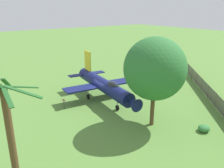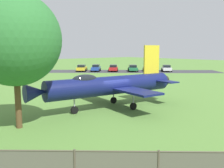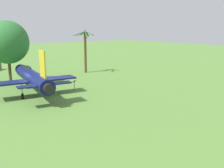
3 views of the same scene
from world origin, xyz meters
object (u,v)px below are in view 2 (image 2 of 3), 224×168
at_px(parked_car_silver, 148,68).
at_px(parked_car_blue, 96,68).
at_px(shade_tree, 15,40).
at_px(parked_car_yellow, 82,68).
at_px(info_plaque, 83,90).
at_px(parked_car_green, 133,68).
at_px(parked_car_red, 113,68).
at_px(display_jet, 108,85).
at_px(parked_car_white, 166,68).

bearing_deg(parked_car_silver, parked_car_blue, -91.60).
bearing_deg(shade_tree, parked_car_yellow, -129.58).
height_order(info_plaque, parked_car_silver, parked_car_silver).
bearing_deg(parked_car_green, parked_car_blue, -90.74).
bearing_deg(parked_car_red, display_jet, 1.12).
bearing_deg(parked_car_white, info_plaque, -20.36).
distance_m(shade_tree, parked_car_silver, 43.99).
distance_m(shade_tree, parked_car_white, 45.40).
relative_size(parked_car_silver, parked_car_blue, 1.09).
relative_size(display_jet, parked_car_red, 2.95).
xyz_separation_m(parked_car_white, parked_car_green, (5.65, -5.15, 0.00)).
relative_size(display_jet, parked_car_green, 2.80).
bearing_deg(parked_car_blue, parked_car_red, 91.87).
distance_m(shade_tree, parked_car_red, 42.28).
bearing_deg(parked_car_blue, parked_car_silver, 91.71).
relative_size(parked_car_white, parked_car_green, 0.90).
bearing_deg(shade_tree, parked_car_white, -154.86).
bearing_deg(parked_car_red, info_plaque, -3.74).
height_order(info_plaque, parked_car_white, parked_car_white).
xyz_separation_m(shade_tree, parked_car_white, (-40.87, -19.17, -4.85)).
bearing_deg(parked_car_red, parked_car_silver, 90.70).
bearing_deg(parked_car_blue, display_jet, 8.32).
bearing_deg(display_jet, parked_car_silver, -136.72).
relative_size(info_plaque, parked_car_yellow, 0.25).
xyz_separation_m(display_jet, parked_car_red, (-24.21, -27.05, -1.25)).
distance_m(info_plaque, parked_car_green, 32.83).
height_order(shade_tree, info_plaque, shade_tree).
relative_size(info_plaque, parked_car_white, 0.26).
height_order(shade_tree, parked_car_silver, shade_tree).
height_order(parked_car_white, parked_car_green, parked_car_green).
relative_size(parked_car_white, parked_car_red, 0.95).
distance_m(display_jet, parked_car_yellow, 36.90).
relative_size(info_plaque, parked_car_blue, 0.26).
bearing_deg(display_jet, shade_tree, 9.33).
bearing_deg(shade_tree, parked_car_green, -145.37).
distance_m(display_jet, shade_tree, 8.51).
distance_m(parked_car_silver, parked_car_red, 7.96).
relative_size(info_plaque, parked_car_green, 0.23).
xyz_separation_m(parked_car_silver, parked_car_blue, (8.85, -8.02, 0.04)).
height_order(parked_car_white, parked_car_blue, parked_car_blue).
relative_size(parked_car_silver, parked_car_green, 0.98).
distance_m(parked_car_white, parked_car_yellow, 19.30).
height_order(shade_tree, parked_car_yellow, shade_tree).
bearing_deg(parked_car_silver, parked_car_white, 88.34).
bearing_deg(parked_car_yellow, display_jet, -168.56).
bearing_deg(parked_car_silver, info_plaque, -19.73).
relative_size(parked_car_silver, parked_car_yellow, 1.05).
distance_m(info_plaque, parked_car_white, 35.23).
xyz_separation_m(parked_car_red, parked_car_yellow, (5.47, -4.71, 0.02)).
height_order(parked_car_red, parked_car_yellow, parked_car_yellow).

